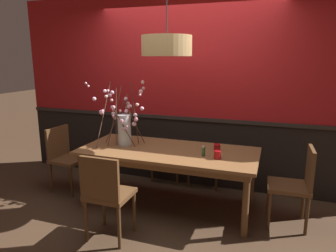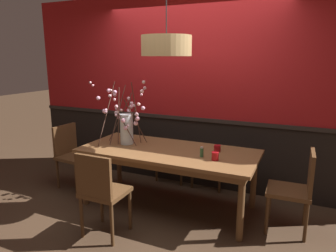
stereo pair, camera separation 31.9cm
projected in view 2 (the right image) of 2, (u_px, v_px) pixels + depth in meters
ground_plane at (168, 205)px, 3.87m from camera, size 24.00×24.00×0.00m
back_wall at (193, 93)px, 4.32m from camera, size 5.25×0.14×2.68m
dining_table at (168, 156)px, 3.73m from camera, size 2.12×0.95×0.73m
chair_far_side_right at (212, 149)px, 4.44m from camera, size 0.46×0.44×0.93m
chair_far_side_left at (175, 145)px, 4.65m from camera, size 0.46×0.38×0.93m
chair_head_east_end at (296, 187)px, 3.20m from camera, size 0.45×0.42×0.90m
chair_head_west_end at (72, 152)px, 4.39m from camera, size 0.45×0.46×0.88m
chair_near_side_left at (101, 190)px, 3.10m from camera, size 0.43×0.40×0.91m
vase_with_blossoms at (126, 125)px, 3.93m from camera, size 0.81×0.56×0.82m
candle_holder_nearer_center at (215, 156)px, 3.33m from camera, size 0.08×0.08×0.09m
candle_holder_nearer_edge at (217, 148)px, 3.64m from camera, size 0.08×0.08×0.08m
condiment_bottle at (202, 152)px, 3.44m from camera, size 0.04×0.04×0.12m
pendant_lamp at (167, 46)px, 3.41m from camera, size 0.56×0.56×0.85m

